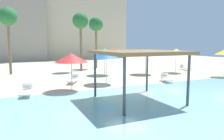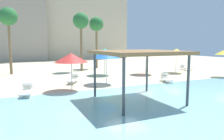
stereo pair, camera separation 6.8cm
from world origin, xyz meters
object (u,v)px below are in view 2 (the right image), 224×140
at_px(beach_umbrella_red_4, 146,53).
at_px(palm_tree_2, 81,22).
at_px(beach_umbrella_red_1, 71,58).
at_px(palm_tree_1, 96,25).
at_px(beach_umbrella_teal_3, 105,52).
at_px(lounge_chair_1, 166,78).
at_px(lounge_chair_3, 73,79).
at_px(beach_umbrella_blue_5, 106,54).
at_px(lounge_chair_4, 27,90).
at_px(shade_pavilion, 138,54).
at_px(beach_umbrella_yellow_2, 176,51).
at_px(palm_tree_0, 8,18).
at_px(lounge_chair_2, 186,67).

bearing_deg(beach_umbrella_red_4, palm_tree_2, 135.01).
relative_size(beach_umbrella_red_1, palm_tree_1, 0.38).
bearing_deg(beach_umbrella_teal_3, lounge_chair_1, -62.11).
relative_size(lounge_chair_3, palm_tree_2, 0.28).
relative_size(beach_umbrella_blue_5, lounge_chair_4, 1.39).
height_order(shade_pavilion, beach_umbrella_red_4, shade_pavilion).
bearing_deg(beach_umbrella_yellow_2, beach_umbrella_blue_5, -163.42).
relative_size(beach_umbrella_teal_3, lounge_chair_4, 1.43).
bearing_deg(beach_umbrella_blue_5, lounge_chair_3, 148.74).
relative_size(beach_umbrella_red_1, lounge_chair_4, 1.34).
bearing_deg(lounge_chair_4, lounge_chair_1, 99.51).
xyz_separation_m(beach_umbrella_teal_3, palm_tree_1, (1.48, 6.44, 3.29)).
distance_m(beach_umbrella_red_1, palm_tree_0, 11.98).
xyz_separation_m(beach_umbrella_red_4, lounge_chair_4, (-12.25, -4.96, -1.99)).
distance_m(lounge_chair_2, palm_tree_1, 12.87).
bearing_deg(beach_umbrella_yellow_2, beach_umbrella_red_4, 175.31).
relative_size(beach_umbrella_red_4, palm_tree_0, 0.37).
xyz_separation_m(shade_pavilion, lounge_chair_3, (-1.88, 7.23, -2.38)).
xyz_separation_m(beach_umbrella_teal_3, palm_tree_2, (-1.31, 4.20, 3.37)).
bearing_deg(lounge_chair_1, beach_umbrella_teal_3, -128.91).
distance_m(beach_umbrella_yellow_2, beach_umbrella_red_4, 3.93).
relative_size(lounge_chair_3, palm_tree_0, 0.28).
xyz_separation_m(beach_umbrella_blue_5, lounge_chair_3, (-2.40, 1.45, -2.08)).
height_order(beach_umbrella_blue_5, lounge_chair_3, beach_umbrella_blue_5).
height_order(beach_umbrella_red_1, palm_tree_2, palm_tree_2).
xyz_separation_m(beach_umbrella_red_1, beach_umbrella_red_4, (9.28, 4.66, 0.01)).
relative_size(beach_umbrella_yellow_2, beach_umbrella_red_4, 1.04).
bearing_deg(palm_tree_0, palm_tree_2, -3.06).
distance_m(beach_umbrella_blue_5, palm_tree_1, 12.07).
distance_m(lounge_chair_1, palm_tree_1, 13.80).
bearing_deg(lounge_chair_1, lounge_chair_4, -65.62).
distance_m(beach_umbrella_blue_5, palm_tree_0, 12.33).
xyz_separation_m(lounge_chair_4, palm_tree_0, (-1.11, 10.96, 5.63)).
relative_size(lounge_chair_3, palm_tree_1, 0.28).
height_order(beach_umbrella_red_1, palm_tree_1, palm_tree_1).
bearing_deg(palm_tree_2, beach_umbrella_teal_3, -72.61).
distance_m(shade_pavilion, beach_umbrella_red_4, 11.21).
height_order(shade_pavilion, beach_umbrella_teal_3, shade_pavilion).
bearing_deg(lounge_chair_3, beach_umbrella_blue_5, 86.64).
relative_size(beach_umbrella_red_4, lounge_chair_4, 1.35).
xyz_separation_m(palm_tree_0, palm_tree_1, (10.57, 1.83, -0.19)).
xyz_separation_m(beach_umbrella_yellow_2, palm_tree_2, (-9.50, 5.90, 3.42)).
height_order(beach_umbrella_blue_5, palm_tree_1, palm_tree_1).
xyz_separation_m(lounge_chair_1, lounge_chair_2, (7.66, 5.68, 0.00)).
distance_m(beach_umbrella_teal_3, beach_umbrella_blue_5, 5.01).
bearing_deg(beach_umbrella_red_1, palm_tree_2, 70.14).
distance_m(shade_pavilion, beach_umbrella_yellow_2, 13.66).
bearing_deg(palm_tree_2, beach_umbrella_red_4, -44.99).
bearing_deg(beach_umbrella_teal_3, shade_pavilion, -102.45).
distance_m(beach_umbrella_red_4, lounge_chair_4, 13.37).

